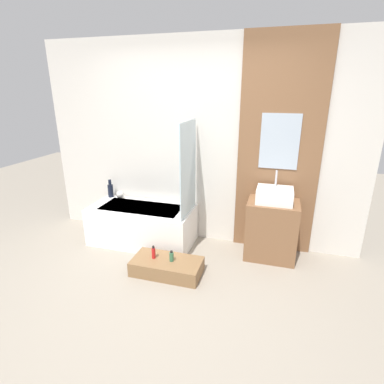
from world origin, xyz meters
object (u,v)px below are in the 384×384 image
(bathtub, at_px, (142,224))
(vase_round_light, at_px, (120,195))
(sink, at_px, (275,195))
(wooden_step_bench, at_px, (167,266))
(bottle_soap_secondary, at_px, (172,256))
(vase_tall_dark, at_px, (111,190))
(bottle_soap_primary, at_px, (154,253))

(bathtub, bearing_deg, vase_round_light, 152.35)
(bathtub, height_order, sink, sink)
(wooden_step_bench, height_order, bottle_soap_secondary, bottle_soap_secondary)
(wooden_step_bench, distance_m, vase_tall_dark, 1.54)
(bathtub, height_order, bottle_soap_primary, bathtub)
(bathtub, bearing_deg, bottle_soap_secondary, -43.73)
(sink, bearing_deg, bottle_soap_secondary, -145.81)
(bathtub, bearing_deg, wooden_step_bench, -46.49)
(vase_round_light, bearing_deg, wooden_step_bench, -39.54)
(bathtub, distance_m, bottle_soap_primary, 0.74)
(vase_round_light, relative_size, bottle_soap_secondary, 0.84)
(bathtub, height_order, vase_round_light, vase_round_light)
(vase_tall_dark, relative_size, bottle_soap_primary, 1.68)
(sink, xyz_separation_m, vase_tall_dark, (-2.27, 0.15, -0.20))
(bottle_soap_secondary, bearing_deg, sink, 34.19)
(vase_round_light, distance_m, bottle_soap_primary, 1.24)
(wooden_step_bench, relative_size, vase_tall_dark, 3.04)
(vase_round_light, xyz_separation_m, bottle_soap_primary, (0.86, -0.84, -0.32))
(bathtub, bearing_deg, vase_tall_dark, 157.69)
(bathtub, relative_size, bottle_soap_primary, 8.96)
(sink, bearing_deg, vase_tall_dark, 176.20)
(bathtub, relative_size, sink, 3.31)
(vase_round_light, bearing_deg, sink, -3.68)
(sink, distance_m, bottle_soap_primary, 1.54)
(sink, height_order, bottle_soap_secondary, sink)
(vase_tall_dark, xyz_separation_m, bottle_soap_primary, (1.02, -0.85, -0.37))
(sink, xyz_separation_m, bottle_soap_primary, (-1.25, -0.70, -0.57))
(bottle_soap_primary, xyz_separation_m, bottle_soap_secondary, (0.21, 0.00, -0.01))
(wooden_step_bench, height_order, bottle_soap_primary, bottle_soap_primary)
(bathtub, distance_m, wooden_step_bench, 0.86)
(bottle_soap_secondary, bearing_deg, vase_tall_dark, 145.28)
(vase_tall_dark, relative_size, vase_round_light, 2.41)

